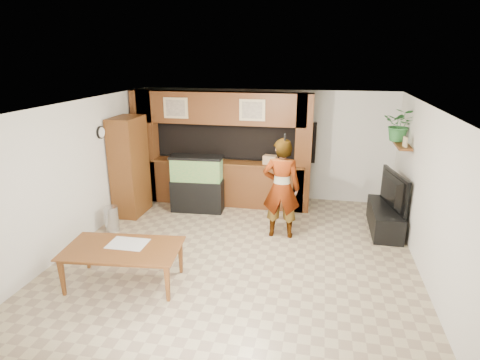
% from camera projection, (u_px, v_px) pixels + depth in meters
% --- Properties ---
extents(floor, '(6.50, 6.50, 0.00)m').
position_uv_depth(floor, '(237.00, 257.00, 6.99)').
color(floor, tan).
rests_on(floor, ground).
extents(ceiling, '(6.50, 6.50, 0.00)m').
position_uv_depth(ceiling, '(237.00, 107.00, 6.20)').
color(ceiling, white).
rests_on(ceiling, wall_back).
extents(wall_back, '(6.00, 0.00, 6.00)m').
position_uv_depth(wall_back, '(265.00, 144.00, 9.63)').
color(wall_back, silver).
rests_on(wall_back, floor).
extents(wall_left, '(0.00, 6.50, 6.50)m').
position_uv_depth(wall_left, '(73.00, 176.00, 7.17)').
color(wall_left, silver).
rests_on(wall_left, floor).
extents(wall_right, '(0.00, 6.50, 6.50)m').
position_uv_depth(wall_right, '(432.00, 199.00, 6.02)').
color(wall_right, silver).
rests_on(wall_right, floor).
extents(partition, '(4.20, 0.99, 2.60)m').
position_uv_depth(partition, '(221.00, 148.00, 9.23)').
color(partition, brown).
rests_on(partition, floor).
extents(wall_clock, '(0.05, 0.25, 0.25)m').
position_uv_depth(wall_clock, '(101.00, 132.00, 7.91)').
color(wall_clock, black).
rests_on(wall_clock, wall_left).
extents(wall_shelf, '(0.25, 0.90, 0.04)m').
position_uv_depth(wall_shelf, '(402.00, 145.00, 7.75)').
color(wall_shelf, brown).
rests_on(wall_shelf, wall_right).
extents(pantry_cabinet, '(0.53, 0.87, 2.13)m').
position_uv_depth(pantry_cabinet, '(130.00, 166.00, 8.63)').
color(pantry_cabinet, brown).
rests_on(pantry_cabinet, floor).
extents(trash_can, '(0.28, 0.28, 0.50)m').
position_uv_depth(trash_can, '(112.00, 219.00, 7.97)').
color(trash_can, '#B2B2B7').
rests_on(trash_can, floor).
extents(aquarium, '(1.14, 0.43, 1.27)m').
position_uv_depth(aquarium, '(197.00, 184.00, 8.87)').
color(aquarium, black).
rests_on(aquarium, floor).
extents(tv_stand, '(0.54, 1.47, 0.49)m').
position_uv_depth(tv_stand, '(385.00, 219.00, 7.99)').
color(tv_stand, black).
rests_on(tv_stand, floor).
extents(television, '(0.42, 1.23, 0.71)m').
position_uv_depth(television, '(388.00, 190.00, 7.81)').
color(television, black).
rests_on(television, tv_stand).
extents(photo_frame, '(0.06, 0.14, 0.19)m').
position_uv_depth(photo_frame, '(405.00, 142.00, 7.47)').
color(photo_frame, tan).
rests_on(photo_frame, wall_shelf).
extents(potted_plant, '(0.74, 0.70, 0.66)m').
position_uv_depth(potted_plant, '(400.00, 125.00, 7.89)').
color(potted_plant, '#2D7235').
rests_on(potted_plant, wall_shelf).
extents(person, '(0.72, 0.49, 1.93)m').
position_uv_depth(person, '(281.00, 188.00, 7.53)').
color(person, '#A8805C').
rests_on(person, floor).
extents(microphone, '(0.03, 0.10, 0.15)m').
position_uv_depth(microphone, '(285.00, 138.00, 7.07)').
color(microphone, black).
rests_on(microphone, person).
extents(dining_table, '(1.83, 1.15, 0.61)m').
position_uv_depth(dining_table, '(123.00, 267.00, 6.07)').
color(dining_table, brown).
rests_on(dining_table, floor).
extents(newspaper_a, '(0.58, 0.43, 0.01)m').
position_uv_depth(newspaper_a, '(128.00, 244.00, 6.13)').
color(newspaper_a, silver).
rests_on(newspaper_a, dining_table).
extents(counter_box, '(0.33, 0.25, 0.19)m').
position_uv_depth(counter_box, '(270.00, 160.00, 8.89)').
color(counter_box, tan).
rests_on(counter_box, partition).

